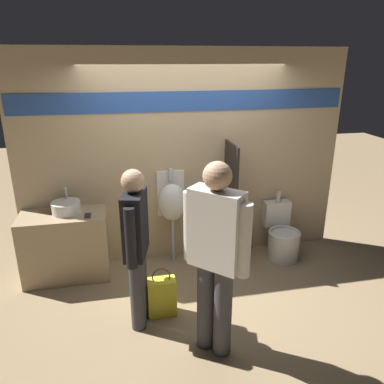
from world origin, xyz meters
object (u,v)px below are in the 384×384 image
urinal_near_counter (172,202)px  shopping_bag (162,297)px  cell_phone (88,215)px  toilet (282,237)px  sink_basin (66,207)px  person_with_lanyard (136,243)px  person_in_vest (215,253)px

urinal_near_counter → shopping_bag: (-0.29, -1.08, -0.63)m
cell_phone → shopping_bag: size_ratio=0.25×
urinal_near_counter → toilet: urinal_near_counter is taller
sink_basin → urinal_near_counter: urinal_near_counter is taller
cell_phone → urinal_near_counter: 1.05m
cell_phone → person_with_lanyard: person_with_lanyard is taller
person_in_vest → person_with_lanyard: (-0.64, 0.50, -0.09)m
urinal_near_counter → person_with_lanyard: size_ratio=0.77×
cell_phone → shopping_bag: bearing=-49.6°
toilet → person_in_vest: bearing=-132.1°
shopping_bag → toilet: bearing=27.4°
cell_phone → person_with_lanyard: 1.08m
toilet → shopping_bag: bearing=-152.6°
person_in_vest → person_with_lanyard: size_ratio=1.10×
person_with_lanyard → urinal_near_counter: bearing=-10.6°
urinal_near_counter → person_in_vest: person_in_vest is taller
sink_basin → cell_phone: bearing=-31.8°
shopping_bag → sink_basin: bearing=134.1°
sink_basin → urinal_near_counter: size_ratio=0.27×
sink_basin → person_with_lanyard: 1.34m
urinal_near_counter → person_with_lanyard: 1.28m
urinal_near_counter → sink_basin: bearing=-177.4°
urinal_near_counter → toilet: size_ratio=1.45×
toilet → shopping_bag: toilet is taller
person_in_vest → shopping_bag: 1.06m
person_in_vest → sink_basin: bearing=-4.7°
sink_basin → person_with_lanyard: person_with_lanyard is taller
toilet → person_in_vest: 2.14m
cell_phone → person_in_vest: person_in_vest is taller
toilet → shopping_bag: size_ratio=1.56×
urinal_near_counter → person_with_lanyard: bearing=-114.3°
sink_basin → urinal_near_counter: (1.28, 0.06, -0.06)m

